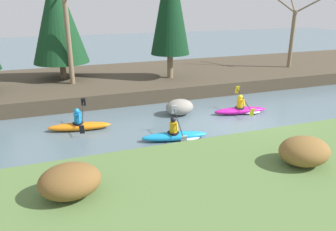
% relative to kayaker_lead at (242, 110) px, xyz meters
% --- Properties ---
extents(ground_plane, '(90.00, 90.00, 0.00)m').
position_rel_kayaker_lead_xyz_m(ground_plane, '(-1.13, -1.55, -0.20)').
color(ground_plane, slate).
extents(riverbank_far, '(44.00, 8.75, 0.77)m').
position_rel_kayaker_lead_xyz_m(riverbank_far, '(-1.13, 7.47, 0.19)').
color(riverbank_far, '#473D2D').
rests_on(riverbank_far, ground).
extents(conifer_tree_mid_left, '(3.36, 3.36, 6.55)m').
position_rel_kayaker_lead_xyz_m(conifer_tree_mid_left, '(-8.15, 7.91, 4.35)').
color(conifer_tree_mid_left, brown).
rests_on(conifer_tree_mid_left, riverbank_far).
extents(conifer_tree_centre, '(2.39, 2.39, 7.79)m').
position_rel_kayaker_lead_xyz_m(conifer_tree_centre, '(-1.78, 5.74, 5.20)').
color(conifer_tree_centre, '#7A664C').
rests_on(conifer_tree_centre, riverbank_far).
extents(bare_tree_upstream, '(3.53, 3.49, 6.40)m').
position_rel_kayaker_lead_xyz_m(bare_tree_upstream, '(-7.72, 6.34, 3.59)').
color(bare_tree_upstream, '#7A664C').
rests_on(bare_tree_upstream, riverbank_far).
extents(bare_tree_mid_upstream, '(2.95, 2.92, 5.30)m').
position_rel_kayaker_lead_xyz_m(bare_tree_mid_upstream, '(7.70, 6.09, 3.08)').
color(bare_tree_mid_upstream, '#7A664C').
rests_on(bare_tree_mid_upstream, riverbank_far).
extents(shrub_clump_nearest, '(1.51, 1.26, 0.82)m').
position_rel_kayaker_lead_xyz_m(shrub_clump_nearest, '(-8.78, -6.12, 1.10)').
color(shrub_clump_nearest, brown).
rests_on(shrub_clump_nearest, riverbank_near).
extents(shrub_clump_second, '(1.52, 1.27, 0.83)m').
position_rel_kayaker_lead_xyz_m(shrub_clump_second, '(-2.26, -6.74, 1.11)').
color(shrub_clump_second, brown).
rests_on(shrub_clump_second, riverbank_near).
extents(kayaker_lead, '(2.80, 2.07, 1.20)m').
position_rel_kayaker_lead_xyz_m(kayaker_lead, '(0.00, 0.00, 0.00)').
color(kayaker_lead, '#C61999').
rests_on(kayaker_lead, ground).
extents(kayaker_middle, '(2.80, 2.07, 1.20)m').
position_rel_kayaker_lead_xyz_m(kayaker_middle, '(-4.32, -1.94, 0.00)').
color(kayaker_middle, '#1993D6').
rests_on(kayaker_middle, ground).
extents(kayaker_trailing, '(2.79, 2.06, 1.20)m').
position_rel_kayaker_lead_xyz_m(kayaker_trailing, '(-7.96, 0.54, 0.02)').
color(kayaker_trailing, orange).
rests_on(kayaker_trailing, ground).
extents(boulder_midstream, '(1.41, 1.10, 0.80)m').
position_rel_kayaker_lead_xyz_m(boulder_midstream, '(-3.06, 0.94, 0.20)').
color(boulder_midstream, gray).
rests_on(boulder_midstream, ground).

